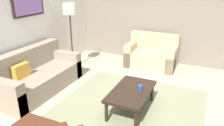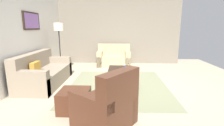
{
  "view_description": "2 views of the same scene",
  "coord_description": "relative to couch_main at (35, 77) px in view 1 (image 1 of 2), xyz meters",
  "views": [
    {
      "loc": [
        -3.08,
        -1.14,
        2.24
      ],
      "look_at": [
        0.1,
        0.31,
        0.89
      ],
      "focal_mm": 34.61,
      "sensor_mm": 36.0,
      "label": 1
    },
    {
      "loc": [
        -4.34,
        -0.0,
        1.57
      ],
      "look_at": [
        -0.12,
        0.16,
        0.66
      ],
      "focal_mm": 26.87,
      "sensor_mm": 36.0,
      "label": 2
    }
  ],
  "objects": [
    {
      "name": "stone_feature_panel",
      "position": [
        2.93,
        -2.1,
        1.1
      ],
      "size": [
        0.12,
        5.2,
        2.8
      ],
      "primitive_type": "cube",
      "color": "slate",
      "rests_on": "ground_plane"
    },
    {
      "name": "rear_partition",
      "position": [
        -0.07,
        0.5,
        1.1
      ],
      "size": [
        6.0,
        0.12,
        2.8
      ],
      "primitive_type": "cube",
      "color": "silver",
      "rests_on": "ground_plane"
    },
    {
      "name": "ground_plane",
      "position": [
        -0.07,
        -2.1,
        -0.3
      ],
      "size": [
        8.0,
        8.0,
        0.0
      ],
      "primitive_type": "plane",
      "color": "tan"
    },
    {
      "name": "framed_artwork",
      "position": [
        0.49,
        0.41,
        1.44
      ],
      "size": [
        0.87,
        0.04,
        0.5
      ],
      "color": "black"
    },
    {
      "name": "cup",
      "position": [
        0.14,
        -2.29,
        0.16
      ],
      "size": [
        0.08,
        0.08,
        0.1
      ],
      "primitive_type": "cylinder",
      "color": "#1E478C",
      "rests_on": "coffee_table"
    },
    {
      "name": "couch_loveseat",
      "position": [
        2.42,
        -1.92,
        0.0
      ],
      "size": [
        0.8,
        1.32,
        0.88
      ],
      "color": "tan",
      "rests_on": "ground_plane"
    },
    {
      "name": "coffee_table",
      "position": [
        0.09,
        -2.15,
        0.06
      ],
      "size": [
        1.1,
        0.64,
        0.41
      ],
      "color": "black",
      "rests_on": "ground_plane"
    },
    {
      "name": "couch_main",
      "position": [
        0.0,
        0.0,
        0.0
      ],
      "size": [
        1.97,
        0.89,
        0.88
      ],
      "color": "gray",
      "rests_on": "ground_plane"
    },
    {
      "name": "area_rug",
      "position": [
        -0.07,
        -2.1,
        -0.29
      ],
      "size": [
        2.93,
        2.61,
        0.01
      ],
      "primitive_type": "cube",
      "color": "gray",
      "rests_on": "ground_plane"
    },
    {
      "name": "lamp_standing",
      "position": [
        1.31,
        -0.07,
        1.11
      ],
      "size": [
        0.32,
        0.32,
        1.71
      ],
      "color": "black",
      "rests_on": "ground_plane"
    }
  ]
}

